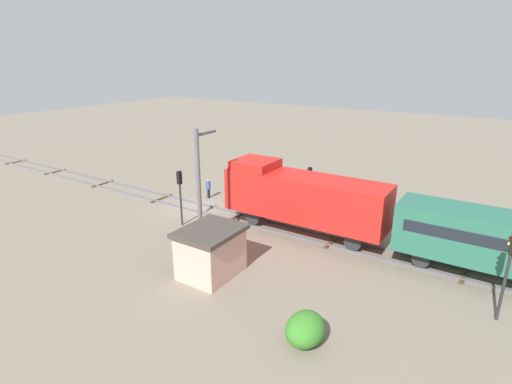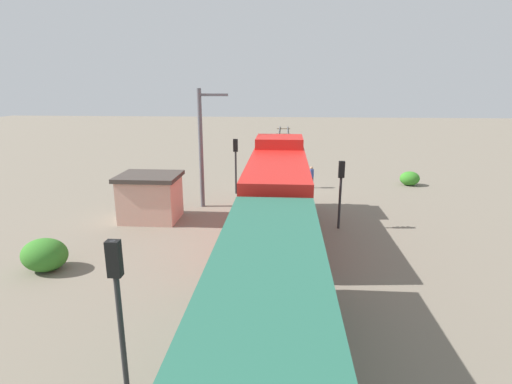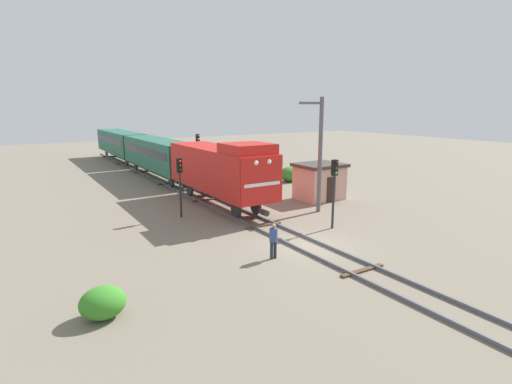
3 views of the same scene
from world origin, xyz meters
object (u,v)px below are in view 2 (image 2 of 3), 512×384
at_px(traffic_signal_far, 118,292).
at_px(worker_near_track, 311,175).
at_px(passenger_car_leading, 264,354).
at_px(traffic_signal_mid, 341,182).
at_px(traffic_signal_near, 236,156).
at_px(locomotive, 278,184).
at_px(catenary_mast, 202,146).
at_px(relay_hut, 150,197).

xyz_separation_m(traffic_signal_far, worker_near_track, (-6.00, -21.92, -1.98)).
xyz_separation_m(passenger_car_leading, traffic_signal_mid, (-3.40, -14.40, 0.14)).
bearing_deg(traffic_signal_near, worker_near_track, -159.72).
bearing_deg(passenger_car_leading, traffic_signal_mid, -103.29).
height_order(traffic_signal_mid, traffic_signal_far, traffic_signal_far).
relative_size(passenger_car_leading, traffic_signal_mid, 3.68).
bearing_deg(locomotive, traffic_signal_near, -68.05).
distance_m(traffic_signal_near, traffic_signal_far, 19.85).
height_order(traffic_signal_far, catenary_mast, catenary_mast).
bearing_deg(catenary_mast, locomotive, 136.96).
xyz_separation_m(traffic_signal_near, catenary_mast, (1.74, 3.33, 1.22)).
xyz_separation_m(worker_near_track, catenary_mast, (7.34, 5.40, 3.03)).
xyz_separation_m(traffic_signal_mid, relay_hut, (10.90, -0.71, -1.27)).
xyz_separation_m(worker_near_track, relay_hut, (9.90, 8.24, 0.40)).
height_order(passenger_car_leading, worker_near_track, passenger_car_leading).
xyz_separation_m(locomotive, relay_hut, (7.50, -1.77, -1.38)).
bearing_deg(traffic_signal_mid, traffic_signal_near, -46.19).
relative_size(locomotive, passenger_car_leading, 0.83).
bearing_deg(locomotive, passenger_car_leading, 90.00).
height_order(traffic_signal_mid, catenary_mast, catenary_mast).
bearing_deg(locomotive, worker_near_track, -103.48).
relative_size(passenger_car_leading, worker_near_track, 8.24).
xyz_separation_m(traffic_signal_far, relay_hut, (3.90, -13.68, -1.58)).
bearing_deg(traffic_signal_near, relay_hut, 55.12).
bearing_deg(traffic_signal_mid, relay_hut, -3.74).
xyz_separation_m(passenger_car_leading, traffic_signal_near, (3.20, -21.28, 0.28)).
bearing_deg(traffic_signal_far, worker_near_track, -105.31).
height_order(locomotive, catenary_mast, catenary_mast).
height_order(passenger_car_leading, traffic_signal_near, traffic_signal_near).
relative_size(passenger_car_leading, traffic_signal_near, 3.48).
relative_size(traffic_signal_far, relay_hut, 1.22).
bearing_deg(passenger_car_leading, relay_hut, -63.60).
relative_size(catenary_mast, relay_hut, 2.16).
relative_size(traffic_signal_mid, catenary_mast, 0.50).
distance_m(worker_near_track, catenary_mast, 9.60).
height_order(traffic_signal_near, worker_near_track, traffic_signal_near).
bearing_deg(relay_hut, catenary_mast, -132.12).
relative_size(traffic_signal_mid, relay_hut, 1.09).
xyz_separation_m(locomotive, passenger_car_leading, (0.00, 13.34, -0.25)).
bearing_deg(worker_near_track, passenger_car_leading, -176.87).
relative_size(locomotive, worker_near_track, 6.82).
distance_m(traffic_signal_mid, catenary_mast, 9.16).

